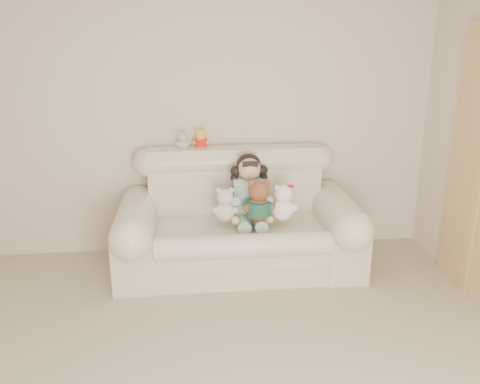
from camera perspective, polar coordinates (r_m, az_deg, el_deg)
The scene contains 8 objects.
wall_back at distance 4.61m, azimuth -5.92°, elevation 8.68°, with size 4.50×4.50×0.00m, color beige.
sofa at distance 4.34m, azimuth -0.13°, elevation -2.55°, with size 2.10×0.95×1.03m, color #FFF1CD, non-canonical shape.
seated_child at distance 4.36m, azimuth 1.04°, elevation 0.46°, with size 0.37×0.45×0.61m, color #2E7257, non-canonical shape.
brown_teddy at distance 4.17m, azimuth 2.17°, elevation -0.56°, with size 0.27×0.21×0.43m, color brown, non-canonical shape.
white_cat at distance 4.21m, azimuth 4.93°, elevation -0.76°, with size 0.24×0.19×0.38m, color white, non-canonical shape.
cream_teddy at distance 4.18m, azimuth -1.70°, elevation -1.08°, with size 0.22×0.17×0.35m, color white, non-canonical shape.
yellow_mini_bear at distance 4.52m, azimuth -4.47°, elevation 6.22°, with size 0.14×0.11×0.22m, color yellow, non-canonical shape.
grey_mini_plush at distance 4.51m, azimuth -6.51°, elevation 5.96°, with size 0.13×0.10×0.20m, color silver, non-canonical shape.
Camera 1 is at (0.01, -2.05, 2.03)m, focal length 37.55 mm.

